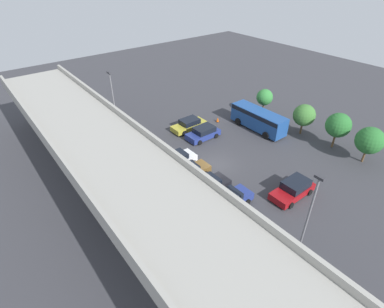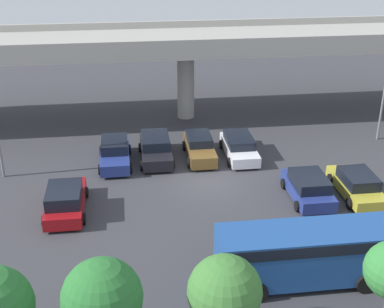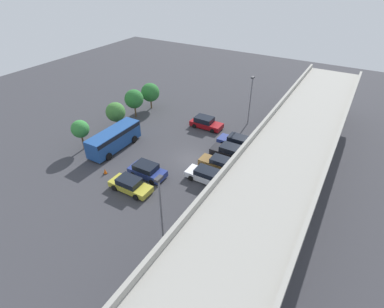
% 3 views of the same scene
% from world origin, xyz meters
% --- Properties ---
extents(ground_plane, '(101.25, 101.25, 0.00)m').
position_xyz_m(ground_plane, '(0.00, 0.00, 0.00)').
color(ground_plane, '#38383D').
extents(highway_overpass, '(48.59, 7.34, 7.05)m').
position_xyz_m(highway_overpass, '(0.00, 11.74, 5.81)').
color(highway_overpass, '#9E9B93').
rests_on(highway_overpass, ground_plane).
extents(parked_car_0, '(2.25, 4.75, 1.60)m').
position_xyz_m(parked_car_0, '(-8.35, -2.37, 0.75)').
color(parked_car_0, maroon).
rests_on(parked_car_0, ground_plane).
extents(parked_car_1, '(2.11, 4.73, 1.58)m').
position_xyz_m(parked_car_1, '(-5.66, 3.66, 0.75)').
color(parked_car_1, navy).
rests_on(parked_car_1, ground_plane).
extents(parked_car_2, '(2.22, 4.68, 1.60)m').
position_xyz_m(parked_car_2, '(-2.95, 3.97, 0.77)').
color(parked_car_2, black).
rests_on(parked_car_2, ground_plane).
extents(parked_car_3, '(1.99, 4.53, 1.53)m').
position_xyz_m(parked_car_3, '(0.01, 3.87, 0.72)').
color(parked_car_3, brown).
rests_on(parked_car_3, ground_plane).
extents(parked_car_4, '(2.12, 4.75, 1.44)m').
position_xyz_m(parked_car_4, '(2.70, 3.72, 0.70)').
color(parked_car_4, silver).
rests_on(parked_car_4, ground_plane).
extents(parked_car_5, '(2.26, 4.36, 1.53)m').
position_xyz_m(parked_car_5, '(5.42, -2.58, 0.73)').
color(parked_car_5, navy).
rests_on(parked_car_5, ground_plane).
extents(parked_car_6, '(2.17, 4.80, 1.47)m').
position_xyz_m(parked_car_6, '(8.36, -2.57, 0.70)').
color(parked_car_6, gold).
rests_on(parked_car_6, ground_plane).
extents(shuttle_bus, '(7.89, 2.61, 2.65)m').
position_xyz_m(shuttle_bus, '(2.80, -9.84, 1.59)').
color(shuttle_bus, '#1E478C').
rests_on(shuttle_bus, ground_plane).
extents(tree_front_centre, '(2.90, 2.90, 4.42)m').
position_xyz_m(tree_front_centre, '(-5.92, -13.58, 2.97)').
color(tree_front_centre, brown).
rests_on(tree_front_centre, ground_plane).
extents(tree_front_right, '(2.78, 2.78, 4.02)m').
position_xyz_m(tree_front_right, '(-1.53, -13.37, 2.63)').
color(tree_front_right, brown).
rests_on(tree_front_right, ground_plane).
extents(traffic_cone, '(0.44, 0.44, 0.70)m').
position_xyz_m(traffic_cone, '(7.59, -7.02, 0.33)').
color(traffic_cone, black).
rests_on(traffic_cone, ground_plane).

